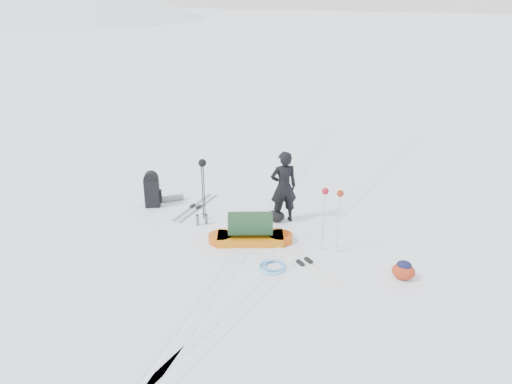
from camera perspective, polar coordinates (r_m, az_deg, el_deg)
ground at (r=10.34m, az=-0.38°, el=-4.94°), size 200.00×200.00×0.00m
ski_tracks at (r=10.88m, az=4.40°, el=-3.52°), size 3.38×17.97×0.01m
skier at (r=10.64m, az=3.17°, el=0.58°), size 0.70×0.65×1.60m
pulk_sled at (r=9.96m, az=-0.65°, el=-4.46°), size 1.74×1.11×0.65m
expedition_rucksack at (r=11.77m, az=-11.52°, el=0.23°), size 0.70×0.87×0.85m
ski_poles_black at (r=10.63m, az=-6.13°, el=2.47°), size 0.19×0.17×1.40m
ski_poles_silver at (r=9.38m, az=8.71°, el=-0.86°), size 0.41×0.13×1.30m
touring_skis_grey at (r=11.66m, az=-6.90°, el=-1.73°), size 0.29×1.67×0.06m
touring_skis_white at (r=9.37m, az=5.55°, el=-8.06°), size 1.65×1.34×0.07m
rope_coil at (r=9.19m, az=1.93°, el=-8.52°), size 0.57×0.57×0.06m
small_daypack at (r=9.18m, az=16.51°, el=-8.57°), size 0.47×0.39×0.35m
thermos_pair at (r=10.79m, az=-6.22°, el=-3.15°), size 0.21×0.19×0.25m
stuff_sack at (r=10.89m, az=2.30°, el=-2.75°), size 0.46×0.39×0.25m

